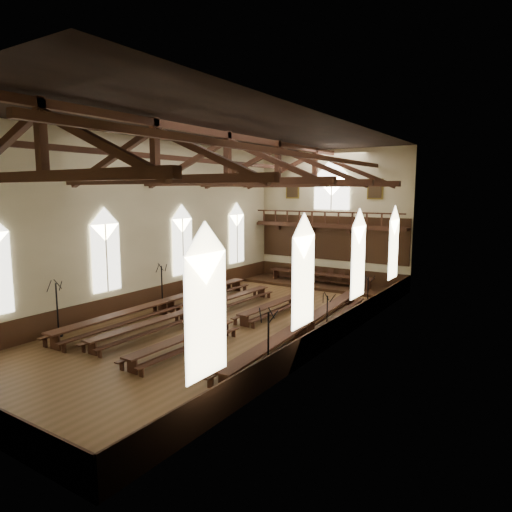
# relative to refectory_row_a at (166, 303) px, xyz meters

# --- Properties ---
(ground) EXTENTS (26.00, 26.00, 0.00)m
(ground) POSITION_rel_refectory_row_a_xyz_m (4.19, 0.35, -0.59)
(ground) COLOR brown
(ground) RESTS_ON ground
(room_walls) EXTENTS (26.00, 26.00, 26.00)m
(room_walls) POSITION_rel_refectory_row_a_xyz_m (4.19, 0.35, 5.87)
(room_walls) COLOR beige
(room_walls) RESTS_ON ground
(wainscot_band) EXTENTS (12.00, 26.00, 1.20)m
(wainscot_band) POSITION_rel_refectory_row_a_xyz_m (4.19, 0.35, 0.01)
(wainscot_band) COLOR #341C0F
(wainscot_band) RESTS_ON ground
(side_windows) EXTENTS (11.85, 19.80, 4.50)m
(side_windows) POSITION_rel_refectory_row_a_xyz_m (4.19, 0.35, 3.15)
(side_windows) COLOR white
(side_windows) RESTS_ON room_walls
(end_window) EXTENTS (2.80, 0.12, 3.80)m
(end_window) POSITION_rel_refectory_row_a_xyz_m (4.19, 13.24, 6.63)
(end_window) COLOR white
(end_window) RESTS_ON room_walls
(minstrels_gallery) EXTENTS (11.80, 1.24, 3.70)m
(minstrels_gallery) POSITION_rel_refectory_row_a_xyz_m (4.19, 13.01, 3.32)
(minstrels_gallery) COLOR #381D11
(minstrels_gallery) RESTS_ON room_walls
(portraits) EXTENTS (7.75, 0.09, 1.45)m
(portraits) POSITION_rel_refectory_row_a_xyz_m (4.19, 13.24, 6.51)
(portraits) COLOR brown
(portraits) RESTS_ON room_walls
(roof_trusses) EXTENTS (11.70, 25.70, 2.80)m
(roof_trusses) POSITION_rel_refectory_row_a_xyz_m (4.19, 0.35, 7.63)
(roof_trusses) COLOR #381D11
(roof_trusses) RESTS_ON room_walls
(refectory_row_a) EXTENTS (1.83, 14.99, 0.81)m
(refectory_row_a) POSITION_rel_refectory_row_a_xyz_m (0.00, 0.00, 0.00)
(refectory_row_a) COLOR #381D11
(refectory_row_a) RESTS_ON ground
(refectory_row_b) EXTENTS (1.48, 13.70, 0.67)m
(refectory_row_b) POSITION_rel_refectory_row_a_xyz_m (2.23, -0.09, -0.10)
(refectory_row_b) COLOR #381D11
(refectory_row_b) RESTS_ON ground
(refectory_row_c) EXTENTS (1.47, 13.72, 0.68)m
(refectory_row_c) POSITION_rel_refectory_row_a_xyz_m (5.19, -0.53, -0.10)
(refectory_row_c) COLOR #381D11
(refectory_row_c) RESTS_ON ground
(refectory_row_d) EXTENTS (2.06, 14.68, 0.77)m
(refectory_row_d) POSITION_rel_refectory_row_a_xyz_m (8.55, 0.56, -0.03)
(refectory_row_d) COLOR #381D11
(refectory_row_d) RESTS_ON ground
(dais) EXTENTS (11.40, 3.01, 0.20)m
(dais) POSITION_rel_refectory_row_a_xyz_m (4.04, 11.75, -0.49)
(dais) COLOR #341C0F
(dais) RESTS_ON ground
(high_table) EXTENTS (8.12, 1.03, 0.76)m
(high_table) POSITION_rel_refectory_row_a_xyz_m (4.04, 11.75, 0.25)
(high_table) COLOR #381D11
(high_table) RESTS_ON dais
(high_chairs) EXTENTS (4.98, 0.48, 1.01)m
(high_chairs) POSITION_rel_refectory_row_a_xyz_m (4.04, 12.54, 0.16)
(high_chairs) COLOR #381D11
(high_chairs) RESTS_ON dais
(candelabrum_left_near) EXTENTS (0.79, 0.84, 2.77)m
(candelabrum_left_near) POSITION_rel_refectory_row_a_xyz_m (-1.36, -5.90, 0.25)
(candelabrum_left_near) COLOR black
(candelabrum_left_near) RESTS_ON ground
(candelabrum_left_mid) EXTENTS (0.80, 0.74, 2.64)m
(candelabrum_left_mid) POSITION_rel_refectory_row_a_xyz_m (-1.36, 1.06, 0.21)
(candelabrum_left_mid) COLOR black
(candelabrum_left_mid) RESTS_ON ground
(candelabrum_left_far) EXTENTS (0.76, 0.77, 2.59)m
(candelabrum_left_far) POSITION_rel_refectory_row_a_xyz_m (-1.36, 6.73, 0.20)
(candelabrum_left_far) COLOR black
(candelabrum_left_far) RESTS_ON ground
(candelabrum_right_near) EXTENTS (0.82, 0.79, 2.71)m
(candelabrum_right_near) POSITION_rel_refectory_row_a_xyz_m (9.74, -4.69, 0.23)
(candelabrum_right_near) COLOR black
(candelabrum_right_near) RESTS_ON ground
(candelabrum_right_mid) EXTENTS (0.63, 0.71, 2.30)m
(candelabrum_right_mid) POSITION_rel_refectory_row_a_xyz_m (9.74, 0.48, 0.11)
(candelabrum_right_mid) COLOR black
(candelabrum_right_mid) RESTS_ON ground
(candelabrum_right_far) EXTENTS (0.68, 0.69, 2.30)m
(candelabrum_right_far) POSITION_rel_refectory_row_a_xyz_m (9.74, 5.96, 0.11)
(candelabrum_right_far) COLOR black
(candelabrum_right_far) RESTS_ON ground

